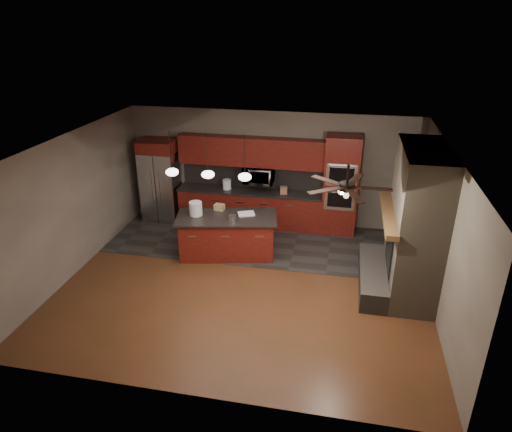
% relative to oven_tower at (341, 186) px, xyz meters
% --- Properties ---
extents(ground, '(7.00, 7.00, 0.00)m').
position_rel_oven_tower_xyz_m(ground, '(-1.70, -2.69, -1.19)').
color(ground, '#5D2E1B').
rests_on(ground, ground).
extents(ceiling, '(7.00, 6.00, 0.02)m').
position_rel_oven_tower_xyz_m(ceiling, '(-1.70, -2.69, 1.61)').
color(ceiling, white).
rests_on(ceiling, back_wall).
extents(back_wall, '(7.00, 0.02, 2.80)m').
position_rel_oven_tower_xyz_m(back_wall, '(-1.70, 0.31, 0.21)').
color(back_wall, gray).
rests_on(back_wall, ground).
extents(right_wall, '(0.02, 6.00, 2.80)m').
position_rel_oven_tower_xyz_m(right_wall, '(1.80, -2.69, 0.21)').
color(right_wall, gray).
rests_on(right_wall, ground).
extents(left_wall, '(0.02, 6.00, 2.80)m').
position_rel_oven_tower_xyz_m(left_wall, '(-5.20, -2.69, 0.21)').
color(left_wall, gray).
rests_on(left_wall, ground).
extents(slate_tile_patch, '(7.00, 2.40, 0.01)m').
position_rel_oven_tower_xyz_m(slate_tile_patch, '(-1.70, -0.89, -1.19)').
color(slate_tile_patch, '#2F2C2A').
rests_on(slate_tile_patch, ground).
extents(fireplace_column, '(1.30, 2.10, 2.80)m').
position_rel_oven_tower_xyz_m(fireplace_column, '(1.34, -2.29, 0.11)').
color(fireplace_column, '#726451').
rests_on(fireplace_column, ground).
extents(back_cabinetry, '(3.59, 0.64, 2.20)m').
position_rel_oven_tower_xyz_m(back_cabinetry, '(-2.18, 0.05, -0.30)').
color(back_cabinetry, maroon).
rests_on(back_cabinetry, ground).
extents(oven_tower, '(0.80, 0.63, 2.38)m').
position_rel_oven_tower_xyz_m(oven_tower, '(0.00, 0.00, 0.00)').
color(oven_tower, maroon).
rests_on(oven_tower, ground).
extents(microwave, '(0.73, 0.41, 0.50)m').
position_rel_oven_tower_xyz_m(microwave, '(-1.98, 0.06, 0.11)').
color(microwave, silver).
rests_on(microwave, back_cabinetry).
extents(refrigerator, '(0.89, 0.75, 2.07)m').
position_rel_oven_tower_xyz_m(refrigerator, '(-4.46, -0.07, -0.16)').
color(refrigerator, silver).
rests_on(refrigerator, ground).
extents(kitchen_island, '(2.28, 1.36, 0.92)m').
position_rel_oven_tower_xyz_m(kitchen_island, '(-2.33, -1.66, -0.73)').
color(kitchen_island, maroon).
rests_on(kitchen_island, ground).
extents(white_bucket, '(0.29, 0.29, 0.30)m').
position_rel_oven_tower_xyz_m(white_bucket, '(-3.00, -1.70, -0.12)').
color(white_bucket, silver).
rests_on(white_bucket, kitchen_island).
extents(paint_can, '(0.17, 0.17, 0.11)m').
position_rel_oven_tower_xyz_m(paint_can, '(-2.16, -1.81, -0.22)').
color(paint_can, '#AFAFB4').
rests_on(paint_can, kitchen_island).
extents(paint_tray, '(0.41, 0.35, 0.03)m').
position_rel_oven_tower_xyz_m(paint_tray, '(-1.95, -1.47, -0.25)').
color(paint_tray, white).
rests_on(paint_tray, kitchen_island).
extents(cardboard_box, '(0.23, 0.19, 0.13)m').
position_rel_oven_tower_xyz_m(cardboard_box, '(-2.58, -1.34, -0.20)').
color(cardboard_box, '#A68655').
rests_on(cardboard_box, kitchen_island).
extents(counter_bucket, '(0.26, 0.26, 0.24)m').
position_rel_oven_tower_xyz_m(counter_bucket, '(-2.76, 0.01, -0.17)').
color(counter_bucket, white).
rests_on(counter_bucket, back_cabinetry).
extents(counter_box, '(0.18, 0.15, 0.18)m').
position_rel_oven_tower_xyz_m(counter_box, '(-1.34, -0.04, -0.20)').
color(counter_box, '#94664C').
rests_on(counter_box, back_cabinetry).
extents(pendant_left, '(0.26, 0.26, 0.92)m').
position_rel_oven_tower_xyz_m(pendant_left, '(-3.35, -1.99, 0.77)').
color(pendant_left, black).
rests_on(pendant_left, ceiling).
extents(pendant_center, '(0.26, 0.26, 0.92)m').
position_rel_oven_tower_xyz_m(pendant_center, '(-2.60, -1.99, 0.77)').
color(pendant_center, black).
rests_on(pendant_center, ceiling).
extents(pendant_right, '(0.26, 0.26, 0.92)m').
position_rel_oven_tower_xyz_m(pendant_right, '(-1.85, -1.99, 0.77)').
color(pendant_right, black).
rests_on(pendant_right, ceiling).
extents(ceiling_fan, '(1.27, 1.33, 0.41)m').
position_rel_oven_tower_xyz_m(ceiling_fan, '(0.10, -3.49, 1.27)').
color(ceiling_fan, black).
rests_on(ceiling_fan, ceiling).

